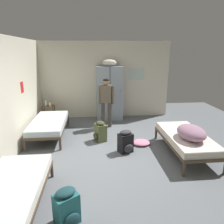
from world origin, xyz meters
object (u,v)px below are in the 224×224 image
object	(u,v)px
bed_left_front	(10,191)
backpack_olive	(100,132)
locker_bank	(109,92)
water_bottle	(46,103)
person_traveler	(106,98)
lotion_bottle	(50,104)
bedding_heap	(191,132)
bed_left_rear	(49,124)
bed_right	(186,139)
backpack_black	(126,142)
backpack_teal	(67,208)
shelf_unit	(49,112)
clothes_pile_pink	(141,142)

from	to	relation	value
bed_left_front	backpack_olive	size ratio (longest dim) A/B	3.45
locker_bank	water_bottle	world-z (taller)	locker_bank
person_traveler	lotion_bottle	xyz separation A→B (m)	(-1.84, 0.59, -0.29)
bedding_heap	water_bottle	size ratio (longest dim) A/B	3.43
locker_bank	backpack_olive	xyz separation A→B (m)	(-0.41, -1.89, -0.71)
bed_left_front	bed_left_rear	xyz separation A→B (m)	(0.00, 3.00, 0.00)
lotion_bottle	locker_bank	bearing A→B (deg)	5.93
bed_right	bedding_heap	bearing A→B (deg)	-93.14
water_bottle	bed_left_front	bearing A→B (deg)	-85.62
locker_bank	bed_right	world-z (taller)	locker_bank
bedding_heap	backpack_black	size ratio (longest dim) A/B	1.44
bed_left_front	bedding_heap	world-z (taller)	bedding_heap
backpack_black	bedding_heap	bearing A→B (deg)	-19.03
person_traveler	water_bottle	xyz separation A→B (m)	(-1.99, 0.65, -0.25)
bed_left_rear	bed_left_front	bearing A→B (deg)	-90.00
lotion_bottle	backpack_black	xyz separation A→B (m)	(2.18, -2.42, -0.38)
bed_left_rear	backpack_black	world-z (taller)	backpack_black
person_traveler	backpack_olive	bearing A→B (deg)	-102.52
lotion_bottle	backpack_olive	xyz separation A→B (m)	(1.60, -1.69, -0.38)
bedding_heap	backpack_teal	bearing A→B (deg)	-147.10
lotion_bottle	water_bottle	bearing A→B (deg)	158.20
locker_bank	backpack_olive	bearing A→B (deg)	-102.25
bed_left_rear	backpack_olive	size ratio (longest dim) A/B	3.45
shelf_unit	bed_left_rear	size ratio (longest dim) A/B	0.30
backpack_teal	shelf_unit	bearing A→B (deg)	103.44
bed_left_rear	backpack_teal	distance (m)	3.38
shelf_unit	person_traveler	world-z (taller)	person_traveler
bed_right	backpack_teal	size ratio (longest dim) A/B	3.45
bed_left_front	water_bottle	bearing A→B (deg)	94.38
bed_left_front	person_traveler	xyz separation A→B (m)	(1.66, 3.66, 0.55)
backpack_olive	backpack_black	distance (m)	0.93
bedding_heap	lotion_bottle	distance (m)	4.57
bed_left_front	clothes_pile_pink	bearing A→B (deg)	41.98
locker_bank	lotion_bottle	size ratio (longest dim) A/B	12.70
clothes_pile_pink	bed_right	bearing A→B (deg)	-33.50
locker_bank	bed_left_front	size ratio (longest dim) A/B	1.09
locker_bank	bedding_heap	bearing A→B (deg)	-63.68
backpack_olive	bed_right	bearing A→B (deg)	-25.67
shelf_unit	backpack_olive	world-z (taller)	shelf_unit
locker_bank	backpack_black	size ratio (longest dim) A/B	3.76
bed_left_front	backpack_olive	distance (m)	2.93
shelf_unit	clothes_pile_pink	distance (m)	3.43
bed_right	clothes_pile_pink	size ratio (longest dim) A/B	4.10
shelf_unit	clothes_pile_pink	size ratio (longest dim) A/B	1.23
locker_bank	clothes_pile_pink	xyz separation A→B (m)	(0.64, -2.24, -0.92)
clothes_pile_pink	person_traveler	bearing A→B (deg)	119.46
backpack_black	backpack_teal	bearing A→B (deg)	-118.80
shelf_unit	backpack_olive	bearing A→B (deg)	-46.00
shelf_unit	water_bottle	size ratio (longest dim) A/B	2.47
locker_bank	water_bottle	size ratio (longest dim) A/B	8.97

